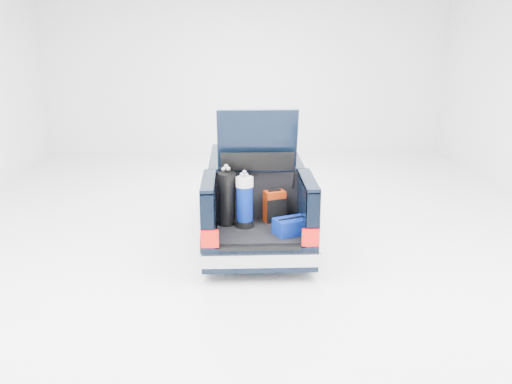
{
  "coord_description": "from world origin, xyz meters",
  "views": [
    {
      "loc": [
        -0.35,
        -9.54,
        3.64
      ],
      "look_at": [
        0.0,
        -0.5,
        0.93
      ],
      "focal_mm": 38.0,
      "sensor_mm": 36.0,
      "label": 1
    }
  ],
  "objects_px": {
    "blue_golf_bag": "(245,202)",
    "blue_duffel": "(291,226)",
    "car": "(255,196)",
    "red_suitcase": "(274,206)",
    "black_golf_bag": "(227,198)"
  },
  "relations": [
    {
      "from": "red_suitcase",
      "to": "black_golf_bag",
      "type": "height_order",
      "value": "black_golf_bag"
    },
    {
      "from": "car",
      "to": "blue_duffel",
      "type": "relative_size",
      "value": 7.77
    },
    {
      "from": "blue_golf_bag",
      "to": "blue_duffel",
      "type": "bearing_deg",
      "value": -46.19
    },
    {
      "from": "car",
      "to": "blue_golf_bag",
      "type": "height_order",
      "value": "car"
    },
    {
      "from": "red_suitcase",
      "to": "black_golf_bag",
      "type": "relative_size",
      "value": 0.55
    },
    {
      "from": "car",
      "to": "blue_duffel",
      "type": "distance_m",
      "value": 1.85
    },
    {
      "from": "car",
      "to": "red_suitcase",
      "type": "relative_size",
      "value": 8.45
    },
    {
      "from": "car",
      "to": "blue_golf_bag",
      "type": "distance_m",
      "value": 1.5
    },
    {
      "from": "car",
      "to": "red_suitcase",
      "type": "bearing_deg",
      "value": -76.97
    },
    {
      "from": "car",
      "to": "black_golf_bag",
      "type": "xyz_separation_m",
      "value": [
        -0.5,
        -1.35,
        0.38
      ]
    },
    {
      "from": "blue_golf_bag",
      "to": "red_suitcase",
      "type": "bearing_deg",
      "value": 4.27
    },
    {
      "from": "car",
      "to": "black_golf_bag",
      "type": "height_order",
      "value": "car"
    },
    {
      "from": "car",
      "to": "blue_golf_bag",
      "type": "relative_size",
      "value": 4.98
    },
    {
      "from": "black_golf_bag",
      "to": "blue_duffel",
      "type": "relative_size",
      "value": 1.67
    },
    {
      "from": "blue_golf_bag",
      "to": "blue_duffel",
      "type": "height_order",
      "value": "blue_golf_bag"
    }
  ]
}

